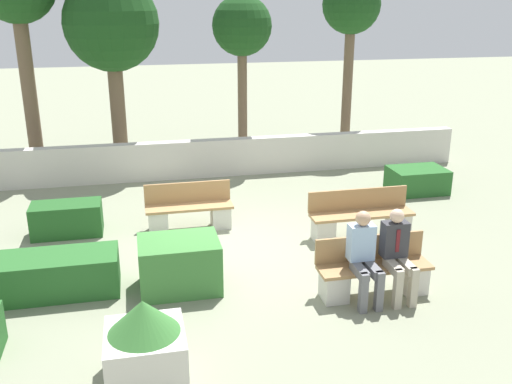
{
  "coord_description": "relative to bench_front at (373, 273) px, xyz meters",
  "views": [
    {
      "loc": [
        -1.55,
        -9.12,
        4.27
      ],
      "look_at": [
        0.55,
        0.5,
        0.9
      ],
      "focal_mm": 40.0,
      "sensor_mm": 36.0,
      "label": 1
    }
  ],
  "objects": [
    {
      "name": "planter_corner_left",
      "position": [
        -3.41,
        -1.38,
        0.17
      ],
      "size": [
        0.91,
        0.91,
        1.06
      ],
      "color": "beige",
      "rests_on": "ground_plane"
    },
    {
      "name": "hedge_block_far_left",
      "position": [
        -4.73,
        3.38,
        -0.03
      ],
      "size": [
        1.29,
        0.65,
        0.61
      ],
      "color": "#235623",
      "rests_on": "ground_plane"
    },
    {
      "name": "bench_front",
      "position": [
        0.0,
        0.0,
        0.0
      ],
      "size": [
        1.72,
        0.49,
        0.88
      ],
      "color": "#A37A4C",
      "rests_on": "ground_plane"
    },
    {
      "name": "person_seated_man",
      "position": [
        0.29,
        -0.14,
        0.42
      ],
      "size": [
        0.38,
        0.64,
        1.36
      ],
      "color": "#B2A893",
      "rests_on": "ground_plane"
    },
    {
      "name": "ground_plane",
      "position": [
        -1.82,
        1.96,
        -0.34
      ],
      "size": [
        60.0,
        60.0,
        0.0
      ],
      "primitive_type": "plane",
      "color": "gray"
    },
    {
      "name": "bench_left_side",
      "position": [
        -2.44,
        3.17,
        -0.0
      ],
      "size": [
        1.67,
        0.48,
        0.88
      ],
      "rotation": [
        0.0,
        0.0,
        -0.2
      ],
      "color": "#A37A4C",
      "rests_on": "ground_plane"
    },
    {
      "name": "bench_right_side",
      "position": [
        0.65,
        2.1,
        0.01
      ],
      "size": [
        1.95,
        0.49,
        0.88
      ],
      "rotation": [
        0.0,
        0.0,
        -0.13
      ],
      "color": "#A37A4C",
      "rests_on": "ground_plane"
    },
    {
      "name": "hedge_block_near_left",
      "position": [
        2.92,
        4.27,
        -0.06
      ],
      "size": [
        1.25,
        0.9,
        0.56
      ],
      "color": "#286028",
      "rests_on": "ground_plane"
    },
    {
      "name": "person_seated_woman",
      "position": [
        -0.24,
        -0.14,
        0.43
      ],
      "size": [
        0.38,
        0.64,
        1.37
      ],
      "color": "slate",
      "rests_on": "ground_plane"
    },
    {
      "name": "hedge_block_mid_left",
      "position": [
        -4.74,
        1.05,
        -0.03
      ],
      "size": [
        1.98,
        0.81,
        0.61
      ],
      "color": "#286028",
      "rests_on": "ground_plane"
    },
    {
      "name": "tree_center_left",
      "position": [
        -3.74,
        7.78,
        3.26
      ],
      "size": [
        2.34,
        2.34,
        4.83
      ],
      "color": "brown",
      "rests_on": "ground_plane"
    },
    {
      "name": "tree_rightmost",
      "position": [
        2.65,
        8.25,
        3.61
      ],
      "size": [
        1.6,
        1.6,
        4.88
      ],
      "color": "brown",
      "rests_on": "ground_plane"
    },
    {
      "name": "hedge_block_mid_right",
      "position": [
        -2.83,
        0.8,
        0.06
      ],
      "size": [
        1.22,
        0.9,
        0.8
      ],
      "color": "#3D7A38",
      "rests_on": "ground_plane"
    },
    {
      "name": "perimeter_wall",
      "position": [
        -1.82,
        6.51,
        0.13
      ],
      "size": [
        13.55,
        0.3,
        0.93
      ],
      "color": "beige",
      "rests_on": "ground_plane"
    },
    {
      "name": "tree_center_right",
      "position": [
        -0.53,
        7.53,
        3.15
      ],
      "size": [
        1.52,
        1.52,
        4.35
      ],
      "color": "brown",
      "rests_on": "ground_plane"
    }
  ]
}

